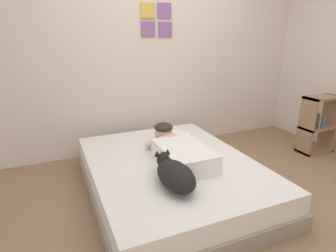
{
  "coord_description": "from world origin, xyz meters",
  "views": [
    {
      "loc": [
        -1.34,
        -1.88,
        1.5
      ],
      "look_at": [
        -0.23,
        0.7,
        0.58
      ],
      "focal_mm": 30.04,
      "sensor_mm": 36.0,
      "label": 1
    }
  ],
  "objects_px": {
    "person_lying": "(178,149)",
    "dog": "(174,174)",
    "coffee_cup": "(172,138)",
    "cell_phone": "(178,156)",
    "bookshelf": "(317,124)",
    "pillow": "(171,136)",
    "bed": "(171,176)"
  },
  "relations": [
    {
      "from": "pillow",
      "to": "coffee_cup",
      "type": "relative_size",
      "value": 4.16
    },
    {
      "from": "person_lying",
      "to": "cell_phone",
      "type": "distance_m",
      "value": 0.13
    },
    {
      "from": "pillow",
      "to": "cell_phone",
      "type": "distance_m",
      "value": 0.44
    },
    {
      "from": "person_lying",
      "to": "bookshelf",
      "type": "height_order",
      "value": "bookshelf"
    },
    {
      "from": "person_lying",
      "to": "coffee_cup",
      "type": "distance_m",
      "value": 0.49
    },
    {
      "from": "coffee_cup",
      "to": "dog",
      "type": "bearing_deg",
      "value": -113.12
    },
    {
      "from": "coffee_cup",
      "to": "bookshelf",
      "type": "relative_size",
      "value": 0.17
    },
    {
      "from": "person_lying",
      "to": "coffee_cup",
      "type": "height_order",
      "value": "person_lying"
    },
    {
      "from": "pillow",
      "to": "bookshelf",
      "type": "distance_m",
      "value": 1.96
    },
    {
      "from": "person_lying",
      "to": "dog",
      "type": "relative_size",
      "value": 1.6
    },
    {
      "from": "dog",
      "to": "bookshelf",
      "type": "bearing_deg",
      "value": 14.26
    },
    {
      "from": "dog",
      "to": "coffee_cup",
      "type": "bearing_deg",
      "value": 66.88
    },
    {
      "from": "pillow",
      "to": "cell_phone",
      "type": "xyz_separation_m",
      "value": [
        -0.1,
        -0.42,
        -0.05
      ]
    },
    {
      "from": "pillow",
      "to": "person_lying",
      "type": "xyz_separation_m",
      "value": [
        -0.14,
        -0.49,
        0.05
      ]
    },
    {
      "from": "dog",
      "to": "pillow",
      "type": "bearing_deg",
      "value": 67.69
    },
    {
      "from": "coffee_cup",
      "to": "pillow",
      "type": "bearing_deg",
      "value": 97.91
    },
    {
      "from": "person_lying",
      "to": "dog",
      "type": "bearing_deg",
      "value": -118.35
    },
    {
      "from": "coffee_cup",
      "to": "cell_phone",
      "type": "height_order",
      "value": "coffee_cup"
    },
    {
      "from": "bed",
      "to": "person_lying",
      "type": "height_order",
      "value": "person_lying"
    },
    {
      "from": "bed",
      "to": "person_lying",
      "type": "xyz_separation_m",
      "value": [
        0.07,
        0.0,
        0.27
      ]
    },
    {
      "from": "person_lying",
      "to": "coffee_cup",
      "type": "relative_size",
      "value": 7.36
    },
    {
      "from": "cell_phone",
      "to": "pillow",
      "type": "bearing_deg",
      "value": 76.16
    },
    {
      "from": "coffee_cup",
      "to": "bookshelf",
      "type": "bearing_deg",
      "value": -9.14
    },
    {
      "from": "bed",
      "to": "pillow",
      "type": "distance_m",
      "value": 0.58
    },
    {
      "from": "bed",
      "to": "cell_phone",
      "type": "height_order",
      "value": "cell_phone"
    },
    {
      "from": "bed",
      "to": "coffee_cup",
      "type": "relative_size",
      "value": 16.2
    },
    {
      "from": "bed",
      "to": "dog",
      "type": "height_order",
      "value": "dog"
    },
    {
      "from": "bed",
      "to": "bookshelf",
      "type": "relative_size",
      "value": 2.7
    },
    {
      "from": "bed",
      "to": "cell_phone",
      "type": "bearing_deg",
      "value": 31.0
    },
    {
      "from": "dog",
      "to": "bookshelf",
      "type": "distance_m",
      "value": 2.39
    },
    {
      "from": "cell_phone",
      "to": "dog",
      "type": "bearing_deg",
      "value": -118.74
    },
    {
      "from": "dog",
      "to": "cell_phone",
      "type": "bearing_deg",
      "value": 61.26
    }
  ]
}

